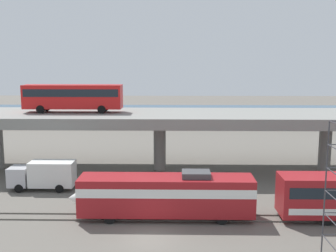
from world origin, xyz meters
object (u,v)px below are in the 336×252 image
at_px(transit_bus_on_overpass, 73,96).
at_px(parked_car_4, 128,115).
at_px(parked_car_1, 78,113).
at_px(service_truck_west, 44,174).
at_px(parked_car_0, 229,114).
at_px(parked_car_2, 120,113).
at_px(parked_car_3, 253,114).
at_px(train_locomotive, 158,194).

height_order(transit_bus_on_overpass, parked_car_4, transit_bus_on_overpass).
relative_size(transit_bus_on_overpass, parked_car_1, 2.90).
distance_m(service_truck_west, parked_car_0, 50.36).
bearing_deg(parked_car_4, parked_car_1, -14.16).
distance_m(parked_car_0, parked_car_2, 23.19).
height_order(parked_car_0, parked_car_1, same).
height_order(transit_bus_on_overpass, service_truck_west, transit_bus_on_overpass).
height_order(service_truck_west, parked_car_4, parked_car_4).
relative_size(service_truck_west, parked_car_0, 1.69).
bearing_deg(parked_car_3, service_truck_west, 55.58).
bearing_deg(parked_car_2, parked_car_4, -59.70).
bearing_deg(parked_car_3, parked_car_0, -0.53).
bearing_deg(parked_car_2, parked_car_1, -173.58).
bearing_deg(parked_car_1, transit_bus_on_overpass, -77.07).
relative_size(service_truck_west, parked_car_4, 1.51).
relative_size(parked_car_1, parked_car_4, 0.92).
bearing_deg(parked_car_4, parked_car_0, -173.70).
bearing_deg(parked_car_0, parked_car_4, -173.70).
relative_size(parked_car_1, parked_car_2, 1.02).
height_order(transit_bus_on_overpass, parked_car_2, transit_bus_on_overpass).
relative_size(transit_bus_on_overpass, parked_car_0, 2.98).
height_order(parked_car_0, parked_car_4, same).
height_order(service_truck_west, parked_car_1, parked_car_1).
xyz_separation_m(train_locomotive, parked_car_4, (-8.36, 49.15, 0.26)).
distance_m(train_locomotive, parked_car_4, 49.86).
xyz_separation_m(service_truck_west, parked_car_2, (1.74, 45.21, 0.81)).
bearing_deg(train_locomotive, parked_car_2, -78.71).
distance_m(service_truck_west, parked_car_1, 44.79).
xyz_separation_m(transit_bus_on_overpass, service_truck_west, (-1.14, -8.58, -7.58)).
relative_size(service_truck_west, parked_car_3, 1.61).
xyz_separation_m(parked_car_2, parked_car_4, (2.20, -3.76, 0.00)).
distance_m(parked_car_0, parked_car_3, 5.08).
bearing_deg(parked_car_3, transit_bus_on_overpass, 50.64).
distance_m(train_locomotive, parked_car_0, 52.98).
height_order(parked_car_2, parked_car_4, same).
height_order(parked_car_0, parked_car_2, same).
distance_m(train_locomotive, service_truck_west, 14.52).
xyz_separation_m(transit_bus_on_overpass, parked_car_3, (28.82, 35.14, -6.76)).
bearing_deg(transit_bus_on_overpass, service_truck_west, 82.43).
bearing_deg(parked_car_0, parked_car_2, 176.44).
height_order(train_locomotive, parked_car_1, train_locomotive).
distance_m(parked_car_1, parked_car_3, 37.01).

